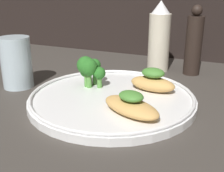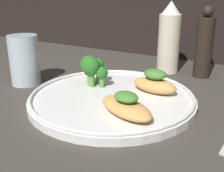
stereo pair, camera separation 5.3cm
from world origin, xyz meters
TOP-DOWN VIEW (x-y plane):
  - ground_plane at (0.00, 0.00)cm, footprint 180.00×180.00cm
  - plate at (0.00, 0.00)cm, footprint 31.53×31.53cm
  - grilled_meat_front at (5.94, -5.83)cm, footprint 12.36×9.41cm
  - grilled_meat_middle at (6.21, 5.90)cm, footprint 9.73×5.83cm
  - broccoli_bunch at (-6.40, 3.08)cm, footprint 6.09×5.13cm
  - sauce_bottle at (2.21, 24.96)cm, footprint 5.49×5.49cm
  - pepper_grinder at (10.89, 24.96)cm, footprint 4.02×4.02cm
  - drinking_glass at (-22.59, 0.24)cm, footprint 6.54×6.54cm

SIDE VIEW (x-z plane):
  - ground_plane at x=0.00cm, z-range -1.00..0.00cm
  - plate at x=0.00cm, z-range -0.01..1.99cm
  - grilled_meat_front at x=5.94cm, z-range 0.92..4.76cm
  - grilled_meat_middle at x=6.21cm, z-range 0.95..5.59cm
  - broccoli_bunch at x=-6.40cm, z-range 2.06..8.48cm
  - drinking_glass at x=-22.59cm, z-range 0.00..11.02cm
  - pepper_grinder at x=10.89cm, z-range -0.70..16.24cm
  - sauce_bottle at x=2.21cm, z-range -0.38..17.36cm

